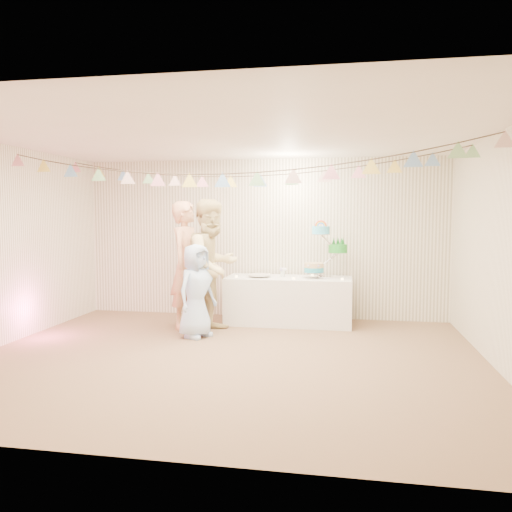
% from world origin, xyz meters
% --- Properties ---
extents(floor, '(6.00, 6.00, 0.00)m').
position_xyz_m(floor, '(0.00, 0.00, 0.00)').
color(floor, brown).
rests_on(floor, ground).
extents(ceiling, '(6.00, 6.00, 0.00)m').
position_xyz_m(ceiling, '(0.00, 0.00, 2.60)').
color(ceiling, silver).
rests_on(ceiling, ground).
extents(back_wall, '(6.00, 6.00, 0.00)m').
position_xyz_m(back_wall, '(0.00, 2.50, 1.30)').
color(back_wall, white).
rests_on(back_wall, ground).
extents(front_wall, '(6.00, 6.00, 0.00)m').
position_xyz_m(front_wall, '(0.00, -2.50, 1.30)').
color(front_wall, white).
rests_on(front_wall, ground).
extents(right_wall, '(5.00, 5.00, 0.00)m').
position_xyz_m(right_wall, '(3.00, 0.00, 1.30)').
color(right_wall, white).
rests_on(right_wall, ground).
extents(table, '(1.93, 0.77, 0.72)m').
position_xyz_m(table, '(0.50, 2.01, 0.36)').
color(table, white).
rests_on(table, floor).
extents(cake_stand, '(0.73, 0.43, 0.82)m').
position_xyz_m(cake_stand, '(1.05, 2.06, 1.16)').
color(cake_stand, silver).
rests_on(cake_stand, table).
extents(cake_bottom, '(0.31, 0.31, 0.15)m').
position_xyz_m(cake_bottom, '(0.90, 2.00, 0.84)').
color(cake_bottom, '#279DB6').
rests_on(cake_bottom, cake_stand).
extents(cake_middle, '(0.27, 0.27, 0.22)m').
position_xyz_m(cake_middle, '(1.23, 2.15, 1.11)').
color(cake_middle, '#209329').
rests_on(cake_middle, cake_stand).
extents(cake_top_tier, '(0.25, 0.25, 0.19)m').
position_xyz_m(cake_top_tier, '(0.99, 2.03, 1.38)').
color(cake_top_tier, '#50D0FB').
rests_on(cake_top_tier, cake_stand).
extents(platter, '(0.36, 0.36, 0.02)m').
position_xyz_m(platter, '(0.05, 1.96, 0.76)').
color(platter, white).
rests_on(platter, table).
extents(posy, '(0.13, 0.13, 0.15)m').
position_xyz_m(posy, '(0.40, 2.06, 0.82)').
color(posy, white).
rests_on(posy, table).
extents(person_adult_a, '(0.56, 0.76, 1.90)m').
position_xyz_m(person_adult_a, '(-0.96, 1.46, 0.95)').
color(person_adult_a, '#E5A077').
rests_on(person_adult_a, floor).
extents(person_adult_b, '(1.10, 1.17, 1.92)m').
position_xyz_m(person_adult_b, '(-0.53, 1.30, 0.96)').
color(person_adult_b, beige).
rests_on(person_adult_b, floor).
extents(person_child, '(0.66, 0.75, 1.29)m').
position_xyz_m(person_child, '(-0.66, 0.92, 0.65)').
color(person_child, '#B4D3FF').
rests_on(person_child, floor).
extents(bunting_back, '(5.60, 1.10, 0.40)m').
position_xyz_m(bunting_back, '(0.00, 1.10, 2.35)').
color(bunting_back, pink).
rests_on(bunting_back, ceiling).
extents(bunting_front, '(5.60, 0.90, 0.36)m').
position_xyz_m(bunting_front, '(0.00, -0.20, 2.32)').
color(bunting_front, '#72A5E5').
rests_on(bunting_front, ceiling).
extents(tealight_0, '(0.04, 0.04, 0.03)m').
position_xyz_m(tealight_0, '(-0.30, 1.86, 0.74)').
color(tealight_0, '#FFD88C').
rests_on(tealight_0, table).
extents(tealight_1, '(0.04, 0.04, 0.03)m').
position_xyz_m(tealight_1, '(0.15, 2.19, 0.74)').
color(tealight_1, '#FFD88C').
rests_on(tealight_1, table).
extents(tealight_2, '(0.04, 0.04, 0.03)m').
position_xyz_m(tealight_2, '(0.60, 1.79, 0.74)').
color(tealight_2, '#FFD88C').
rests_on(tealight_2, table).
extents(tealight_3, '(0.04, 0.04, 0.03)m').
position_xyz_m(tealight_3, '(0.85, 2.23, 0.74)').
color(tealight_3, '#FFD88C').
rests_on(tealight_3, table).
extents(tealight_4, '(0.04, 0.04, 0.03)m').
position_xyz_m(tealight_4, '(1.32, 1.83, 0.74)').
color(tealight_4, '#FFD88C').
rests_on(tealight_4, table).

